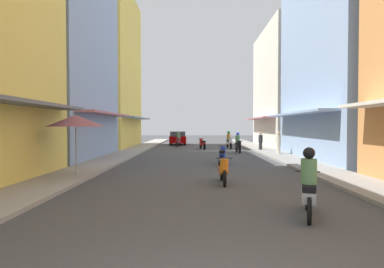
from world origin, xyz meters
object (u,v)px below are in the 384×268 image
(motorbike_orange, at_px, (223,169))
(motorbike_white, at_px, (229,141))
(motorbike_blue, at_px, (223,155))
(pedestrian_far, at_px, (278,144))
(motorbike_black, at_px, (238,144))
(pedestrian_midway, at_px, (261,142))
(parked_car, at_px, (178,138))
(motorbike_maroon, at_px, (178,140))
(vendor_umbrella, at_px, (76,121))
(motorbike_red, at_px, (202,144))
(motorbike_silver, at_px, (308,185))

(motorbike_orange, bearing_deg, motorbike_white, 83.51)
(motorbike_white, bearing_deg, motorbike_blue, -97.45)
(motorbike_white, bearing_deg, pedestrian_far, -68.59)
(motorbike_black, bearing_deg, pedestrian_midway, 40.35)
(motorbike_orange, relative_size, parked_car, 0.43)
(motorbike_maroon, distance_m, vendor_umbrella, 19.23)
(motorbike_red, bearing_deg, pedestrian_far, -48.31)
(motorbike_orange, height_order, pedestrian_far, pedestrian_far)
(motorbike_red, bearing_deg, vendor_umbrella, -108.60)
(parked_car, bearing_deg, pedestrian_midway, -50.82)
(motorbike_red, xyz_separation_m, parked_car, (-2.57, 7.07, 0.24))
(motorbike_red, bearing_deg, motorbike_blue, -85.43)
(pedestrian_far, height_order, vendor_umbrella, vendor_umbrella)
(motorbike_silver, distance_m, motorbike_orange, 4.44)
(motorbike_silver, distance_m, pedestrian_midway, 19.16)
(motorbike_orange, xyz_separation_m, pedestrian_far, (4.73, 10.89, 0.33))
(motorbike_black, bearing_deg, motorbike_red, 126.37)
(motorbike_red, distance_m, motorbike_orange, 16.68)
(motorbike_black, bearing_deg, vendor_umbrella, -123.35)
(motorbike_maroon, bearing_deg, motorbike_white, -25.37)
(motorbike_red, bearing_deg, motorbike_black, -53.63)
(vendor_umbrella, bearing_deg, motorbike_silver, -35.96)
(motorbike_silver, bearing_deg, motorbike_black, 87.84)
(motorbike_maroon, height_order, parked_car, motorbike_maroon)
(motorbike_orange, height_order, vendor_umbrella, vendor_umbrella)
(pedestrian_midway, height_order, vendor_umbrella, vendor_umbrella)
(pedestrian_far, bearing_deg, motorbike_red, 131.69)
(motorbike_black, xyz_separation_m, vendor_umbrella, (-7.88, -11.98, 1.54))
(motorbike_blue, bearing_deg, pedestrian_far, 50.08)
(pedestrian_midway, bearing_deg, motorbike_black, -139.65)
(vendor_umbrella, bearing_deg, parked_car, 83.27)
(motorbike_blue, bearing_deg, pedestrian_midway, 67.08)
(motorbike_black, bearing_deg, motorbike_white, 92.46)
(motorbike_maroon, relative_size, pedestrian_midway, 1.16)
(motorbike_red, xyz_separation_m, motorbike_black, (2.64, -3.59, 0.20))
(motorbike_silver, bearing_deg, motorbike_white, 88.83)
(motorbike_red, height_order, pedestrian_far, pedestrian_far)
(motorbike_maroon, height_order, motorbike_white, same)
(motorbike_silver, bearing_deg, motorbike_orange, 110.82)
(pedestrian_far, relative_size, vendor_umbrella, 0.67)
(motorbike_orange, bearing_deg, pedestrian_far, 66.53)
(motorbike_orange, bearing_deg, motorbike_blue, 85.52)
(motorbike_blue, distance_m, parked_car, 18.29)
(motorbike_silver, distance_m, motorbike_blue, 9.99)
(motorbike_blue, xyz_separation_m, pedestrian_midway, (3.83, 9.05, 0.27))
(parked_car, xyz_separation_m, pedestrian_midway, (7.27, -8.91, 0.03))
(parked_car, relative_size, pedestrian_far, 2.53)
(motorbike_black, height_order, motorbike_blue, motorbike_black)
(motorbike_orange, bearing_deg, motorbike_red, 91.44)
(motorbike_black, height_order, motorbike_white, same)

